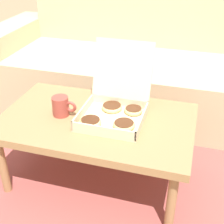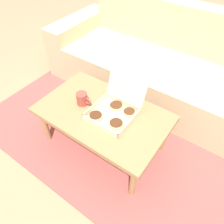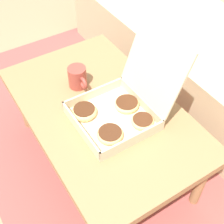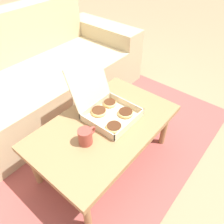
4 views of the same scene
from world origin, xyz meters
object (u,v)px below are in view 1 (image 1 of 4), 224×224
coffee_table (96,125)px  coffee_mug (61,106)px  couch (136,69)px  pastry_box (115,107)px

coffee_table → coffee_mug: size_ratio=7.59×
couch → coffee_mug: (-0.18, -0.95, 0.16)m
coffee_table → pastry_box: pastry_box is taller
couch → coffee_table: bearing=-90.0°
couch → coffee_mug: couch is taller
coffee_table → pastry_box: (0.08, 0.04, 0.10)m
couch → pastry_box: 0.91m
couch → coffee_table: couch is taller
coffee_table → couch: bearing=90.0°
pastry_box → couch: bearing=95.4°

